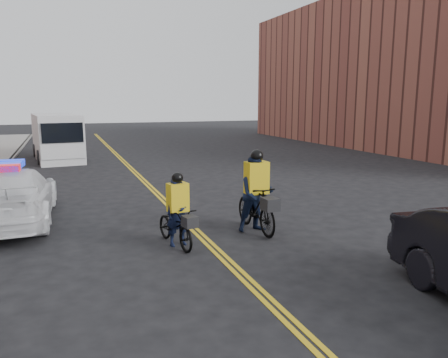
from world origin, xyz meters
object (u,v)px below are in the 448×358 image
Objects in this scene: cyclist_far at (256,200)px; police_cruiser at (12,196)px; cargo_van at (57,138)px; cyclist_near at (178,220)px.

police_cruiser is at bearing 151.15° from cyclist_far.
police_cruiser is 0.85× the size of cargo_van.
cargo_van is at bearing -92.76° from police_cruiser.
cargo_van reaches higher than cyclist_near.
cargo_van is (1.16, 13.71, 0.49)m from police_cruiser.
cargo_van is at bearing 88.73° from cyclist_near.
cyclist_far reaches higher than cyclist_near.
cargo_van is 17.48m from cyclist_near.
cyclist_far is (2.22, 0.39, 0.24)m from cyclist_near.
police_cruiser is 2.50× the size of cyclist_far.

